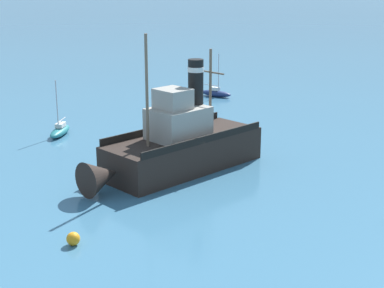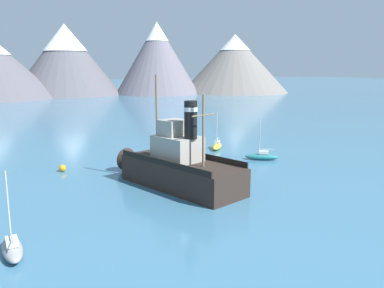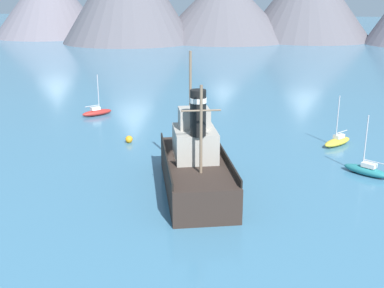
{
  "view_description": "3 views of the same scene",
  "coord_description": "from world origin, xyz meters",
  "px_view_note": "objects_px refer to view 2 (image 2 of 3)",
  "views": [
    {
      "loc": [
        -35.21,
        16.92,
        13.7
      ],
      "look_at": [
        -0.49,
        -0.56,
        2.27
      ],
      "focal_mm": 55.0,
      "sensor_mm": 36.0,
      "label": 1
    },
    {
      "loc": [
        -13.84,
        -32.22,
        10.65
      ],
      "look_at": [
        3.76,
        2.71,
        3.14
      ],
      "focal_mm": 38.0,
      "sensor_mm": 36.0,
      "label": 2
    },
    {
      "loc": [
        6.82,
        -33.26,
        13.97
      ],
      "look_at": [
        0.46,
        0.8,
        3.13
      ],
      "focal_mm": 45.0,
      "sensor_mm": 36.0,
      "label": 3
    }
  ],
  "objects_px": {
    "old_tugboat": "(177,166)",
    "mooring_buoy": "(63,168)",
    "sailboat_teal": "(262,156)",
    "sailboat_yellow": "(217,146)",
    "sailboat_grey": "(12,248)"
  },
  "relations": [
    {
      "from": "sailboat_teal",
      "to": "mooring_buoy",
      "type": "bearing_deg",
      "value": 167.19
    },
    {
      "from": "sailboat_teal",
      "to": "sailboat_yellow",
      "type": "relative_size",
      "value": 1.0
    },
    {
      "from": "sailboat_teal",
      "to": "sailboat_grey",
      "type": "xyz_separation_m",
      "value": [
        -27.25,
        -13.21,
        0.0
      ]
    },
    {
      "from": "old_tugboat",
      "to": "sailboat_teal",
      "type": "height_order",
      "value": "old_tugboat"
    },
    {
      "from": "sailboat_teal",
      "to": "sailboat_grey",
      "type": "bearing_deg",
      "value": -154.13
    },
    {
      "from": "sailboat_teal",
      "to": "mooring_buoy",
      "type": "distance_m",
      "value": 22.04
    },
    {
      "from": "old_tugboat",
      "to": "sailboat_grey",
      "type": "height_order",
      "value": "old_tugboat"
    },
    {
      "from": "old_tugboat",
      "to": "mooring_buoy",
      "type": "height_order",
      "value": "old_tugboat"
    },
    {
      "from": "sailboat_teal",
      "to": "sailboat_yellow",
      "type": "bearing_deg",
      "value": 100.92
    },
    {
      "from": "old_tugboat",
      "to": "sailboat_grey",
      "type": "relative_size",
      "value": 3.01
    },
    {
      "from": "sailboat_teal",
      "to": "sailboat_grey",
      "type": "distance_m",
      "value": 30.28
    },
    {
      "from": "sailboat_teal",
      "to": "old_tugboat",
      "type": "bearing_deg",
      "value": -158.91
    },
    {
      "from": "sailboat_teal",
      "to": "sailboat_yellow",
      "type": "distance_m",
      "value": 7.9
    },
    {
      "from": "old_tugboat",
      "to": "sailboat_yellow",
      "type": "distance_m",
      "value": 17.39
    },
    {
      "from": "old_tugboat",
      "to": "mooring_buoy",
      "type": "xyz_separation_m",
      "value": [
        -8.34,
        9.96,
        -1.47
      ]
    }
  ]
}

